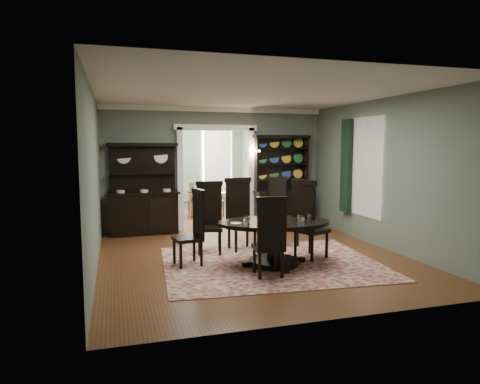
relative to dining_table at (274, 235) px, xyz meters
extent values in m
cube|color=brown|center=(-0.18, 0.60, -0.54)|extent=(5.50, 6.00, 0.01)
cube|color=silver|center=(-0.18, 0.60, 2.46)|extent=(5.50, 6.00, 0.01)
cube|color=slate|center=(-2.93, 0.60, 0.96)|extent=(0.01, 6.00, 3.00)
cube|color=slate|center=(2.57, 0.60, 0.96)|extent=(0.01, 6.00, 3.00)
cube|color=slate|center=(-0.18, -2.40, 0.96)|extent=(5.50, 0.01, 3.00)
cube|color=slate|center=(-2.01, 3.60, 0.96)|extent=(1.85, 0.01, 3.00)
cube|color=slate|center=(1.64, 3.60, 0.96)|extent=(1.85, 0.01, 3.00)
cube|color=slate|center=(-0.18, 3.60, 2.21)|extent=(1.80, 0.01, 0.50)
cube|color=white|center=(-0.18, 3.55, 2.40)|extent=(5.50, 0.10, 0.12)
cube|color=brown|center=(-0.18, 5.35, -0.54)|extent=(3.50, 3.50, 0.01)
cube|color=silver|center=(-0.18, 5.35, 2.46)|extent=(3.50, 3.50, 0.01)
cube|color=slate|center=(-1.93, 5.35, 0.96)|extent=(0.01, 3.50, 3.00)
cube|color=slate|center=(1.57, 5.35, 0.96)|extent=(0.01, 3.50, 3.00)
cube|color=slate|center=(-0.18, 7.10, 0.96)|extent=(3.50, 0.01, 3.00)
cube|color=white|center=(-1.03, 7.05, 1.01)|extent=(1.05, 0.06, 2.20)
cube|color=white|center=(0.67, 7.05, 1.01)|extent=(1.05, 0.06, 2.20)
cube|color=white|center=(-1.08, 3.60, 0.71)|extent=(0.14, 0.25, 2.50)
cube|color=white|center=(0.72, 3.60, 0.71)|extent=(0.14, 0.25, 2.50)
cube|color=white|center=(-0.18, 3.60, 1.96)|extent=(2.08, 0.25, 0.14)
cube|color=white|center=(2.56, 1.20, 1.06)|extent=(0.02, 1.10, 2.00)
cube|color=white|center=(2.54, 1.20, 1.06)|extent=(0.01, 1.22, 2.12)
cube|color=#16321A|center=(2.47, 1.88, 1.06)|extent=(0.10, 0.35, 2.10)
cube|color=gold|center=(0.77, 3.52, 1.31)|extent=(0.08, 0.05, 0.18)
sphere|color=#FFD88C|center=(0.67, 3.37, 1.39)|extent=(0.07, 0.07, 0.07)
sphere|color=#FFD88C|center=(0.87, 3.37, 1.39)|extent=(0.07, 0.07, 0.07)
cube|color=maroon|center=(-0.01, 0.09, -0.53)|extent=(3.91, 3.25, 0.01)
ellipsoid|color=black|center=(0.00, 0.00, 0.21)|extent=(2.10, 1.49, 0.05)
cylinder|color=black|center=(0.00, 0.00, 0.17)|extent=(2.04, 2.04, 0.03)
cylinder|color=black|center=(0.00, 0.00, -0.15)|extent=(0.25, 0.25, 0.68)
cylinder|color=black|center=(0.00, 0.00, -0.48)|extent=(0.86, 0.86, 0.10)
cylinder|color=silver|center=(-0.03, 0.07, 0.26)|extent=(0.29, 0.29, 0.05)
cube|color=black|center=(-0.89, 1.09, -0.05)|extent=(0.57, 0.56, 0.06)
cube|color=black|center=(-0.85, 1.30, 0.38)|extent=(0.49, 0.15, 0.83)
cube|color=black|center=(-0.85, 1.30, 0.80)|extent=(0.53, 0.18, 0.08)
cylinder|color=black|center=(-1.12, 0.95, -0.29)|extent=(0.05, 0.05, 0.49)
cylinder|color=black|center=(-0.75, 0.87, -0.29)|extent=(0.05, 0.05, 0.49)
cylinder|color=black|center=(-1.04, 1.32, -0.29)|extent=(0.05, 0.05, 0.49)
cylinder|color=black|center=(-0.67, 1.24, -0.29)|extent=(0.05, 0.05, 0.49)
cube|color=black|center=(-0.22, 1.19, -0.03)|extent=(0.54, 0.52, 0.07)
cube|color=black|center=(-0.24, 1.41, 0.41)|extent=(0.51, 0.10, 0.85)
cube|color=black|center=(-0.24, 1.41, 0.84)|extent=(0.55, 0.12, 0.09)
cylinder|color=black|center=(-0.40, 0.98, -0.28)|extent=(0.05, 0.05, 0.50)
cylinder|color=black|center=(-0.01, 1.01, -0.28)|extent=(0.05, 0.05, 0.50)
cylinder|color=black|center=(-0.43, 1.37, -0.28)|extent=(0.05, 0.05, 0.50)
cylinder|color=black|center=(-0.04, 1.40, -0.28)|extent=(0.05, 0.05, 0.50)
cube|color=black|center=(0.69, 1.24, -0.03)|extent=(0.66, 0.65, 0.07)
cube|color=black|center=(0.60, 1.43, 0.40)|extent=(0.48, 0.26, 0.85)
cube|color=black|center=(0.60, 1.43, 0.84)|extent=(0.53, 0.30, 0.09)
cylinder|color=black|center=(0.60, 0.98, -0.28)|extent=(0.05, 0.05, 0.50)
cylinder|color=black|center=(0.95, 1.14, -0.28)|extent=(0.05, 0.05, 0.50)
cylinder|color=black|center=(0.43, 1.33, -0.28)|extent=(0.05, 0.05, 0.50)
cylinder|color=black|center=(0.79, 1.50, -0.28)|extent=(0.05, 0.05, 0.50)
cube|color=black|center=(-1.43, 0.39, -0.07)|extent=(0.52, 0.53, 0.06)
cube|color=black|center=(-1.23, 0.42, 0.34)|extent=(0.13, 0.47, 0.79)
cube|color=black|center=(-1.23, 0.42, 0.74)|extent=(0.15, 0.51, 0.08)
cylinder|color=black|center=(-1.64, 0.54, -0.30)|extent=(0.05, 0.05, 0.47)
cylinder|color=black|center=(-1.59, 0.18, -0.30)|extent=(0.05, 0.05, 0.47)
cylinder|color=black|center=(-1.28, 0.60, -0.30)|extent=(0.05, 0.05, 0.47)
cylinder|color=black|center=(-1.23, 0.24, -0.30)|extent=(0.05, 0.05, 0.47)
cube|color=black|center=(0.82, 0.24, -0.02)|extent=(0.65, 0.67, 0.07)
cube|color=black|center=(0.61, 0.16, 0.43)|extent=(0.25, 0.50, 0.87)
cube|color=black|center=(0.61, 0.16, 0.88)|extent=(0.29, 0.55, 0.09)
cylinder|color=black|center=(1.09, 0.14, -0.28)|extent=(0.06, 0.06, 0.52)
cylinder|color=black|center=(0.93, 0.51, -0.28)|extent=(0.06, 0.06, 0.52)
cylinder|color=black|center=(0.71, -0.02, -0.28)|extent=(0.06, 0.06, 0.52)
cylinder|color=black|center=(0.56, 0.35, -0.28)|extent=(0.06, 0.06, 0.52)
cube|color=black|center=(-0.31, -0.57, -0.08)|extent=(0.49, 0.47, 0.06)
cube|color=black|center=(-0.33, -0.76, 0.32)|extent=(0.46, 0.09, 0.77)
cube|color=black|center=(-0.33, -0.76, 0.72)|extent=(0.50, 0.11, 0.08)
cylinder|color=black|center=(-0.12, -0.40, -0.31)|extent=(0.05, 0.05, 0.46)
cylinder|color=black|center=(-0.48, -0.37, -0.31)|extent=(0.05, 0.05, 0.46)
cylinder|color=black|center=(-0.15, -0.76, -0.31)|extent=(0.05, 0.05, 0.46)
cylinder|color=black|center=(-0.51, -0.73, -0.31)|extent=(0.05, 0.05, 0.46)
cube|color=black|center=(-1.96, 3.32, -0.06)|extent=(1.53, 0.55, 0.95)
cube|color=black|center=(-1.96, 3.32, 0.43)|extent=(1.62, 0.60, 0.05)
cube|color=black|center=(-1.96, 3.53, 1.00)|extent=(1.52, 0.11, 1.12)
cube|color=black|center=(-1.96, 3.43, 0.88)|extent=(1.47, 0.30, 0.04)
cube|color=black|center=(-1.96, 3.41, 1.55)|extent=(1.62, 0.37, 0.08)
cube|color=black|center=(1.49, 3.30, -0.09)|extent=(1.40, 0.54, 0.89)
cube|color=black|center=(1.49, 3.30, 0.37)|extent=(1.50, 0.59, 0.04)
cube|color=black|center=(1.49, 3.50, 1.05)|extent=(1.39, 0.10, 1.35)
cube|color=black|center=(0.81, 3.40, 1.05)|extent=(0.06, 0.26, 1.39)
cube|color=black|center=(2.16, 3.40, 1.05)|extent=(0.06, 0.26, 1.39)
cube|color=black|center=(1.49, 3.38, 1.75)|extent=(1.50, 0.36, 0.08)
cube|color=black|center=(1.49, 3.40, 0.66)|extent=(1.40, 0.30, 0.03)
cube|color=black|center=(1.49, 3.40, 1.05)|extent=(1.40, 0.30, 0.03)
cube|color=black|center=(1.49, 3.40, 1.45)|extent=(1.40, 0.30, 0.03)
cylinder|color=#4F2A16|center=(-0.22, 5.41, 0.20)|extent=(0.82, 0.82, 0.04)
cylinder|color=#4F2A16|center=(-0.22, 5.41, -0.16)|extent=(0.10, 0.10, 0.72)
cylinder|color=#4F2A16|center=(-0.22, 5.41, -0.50)|extent=(0.45, 0.45, 0.06)
cylinder|color=#4F2A16|center=(-0.70, 5.25, -0.05)|extent=(0.43, 0.43, 0.04)
cube|color=#4F2A16|center=(-0.51, 5.27, 0.22)|extent=(0.06, 0.39, 0.54)
cylinder|color=#4F2A16|center=(-0.86, 5.39, -0.29)|extent=(0.04, 0.04, 0.48)
cylinder|color=#4F2A16|center=(-0.84, 5.09, -0.29)|extent=(0.04, 0.04, 0.48)
cylinder|color=#4F2A16|center=(-0.56, 5.41, -0.29)|extent=(0.04, 0.04, 0.48)
cylinder|color=#4F2A16|center=(-0.54, 5.11, -0.29)|extent=(0.04, 0.04, 0.48)
cylinder|color=#4F2A16|center=(0.30, 5.32, -0.10)|extent=(0.39, 0.39, 0.04)
cube|color=#4F2A16|center=(0.13, 5.36, 0.14)|extent=(0.10, 0.35, 0.48)
cylinder|color=#4F2A16|center=(0.41, 5.16, -0.32)|extent=(0.03, 0.03, 0.43)
cylinder|color=#4F2A16|center=(0.46, 5.43, -0.32)|extent=(0.03, 0.03, 0.43)
cylinder|color=#4F2A16|center=(0.14, 5.22, -0.32)|extent=(0.03, 0.03, 0.43)
cylinder|color=#4F2A16|center=(0.20, 5.48, -0.32)|extent=(0.03, 0.03, 0.43)
camera|label=1|loc=(-2.60, -6.77, 1.52)|focal=32.00mm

